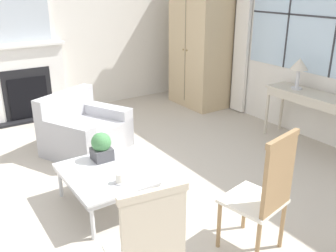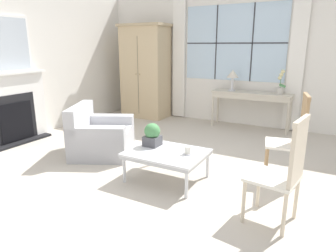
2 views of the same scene
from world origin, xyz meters
name	(u,v)px [view 2 (image 2 of 2)]	position (x,y,z in m)	size (l,w,h in m)	color
ground_plane	(163,169)	(0.00, 0.00, 0.00)	(14.00, 14.00, 0.00)	#BCB2A3
wall_back_windowed	(233,58)	(0.00, 3.02, 1.40)	(7.20, 0.14, 2.80)	silver
wall_left	(41,60)	(-3.03, 0.60, 1.40)	(0.06, 7.20, 2.80)	silver
fireplace	(10,102)	(-2.91, -0.20, 0.72)	(0.34, 1.34, 2.16)	black
armoire	(146,71)	(-1.97, 2.63, 1.07)	(1.12, 0.69, 2.13)	tan
console_table	(251,96)	(0.50, 2.74, 0.66)	(1.58, 0.40, 0.75)	beige
table_lamp	(233,75)	(0.09, 2.73, 1.08)	(0.24, 0.24, 0.43)	silver
potted_orchid	(280,85)	(1.04, 2.73, 0.92)	(0.17, 0.13, 0.47)	#BCB7AD
armchair_upholstered	(101,137)	(-1.19, 0.09, 0.26)	(1.19, 1.24, 0.78)	#B2B2B7
side_chair_wooden	(294,134)	(1.57, 0.53, 0.61)	(0.52, 0.52, 1.10)	white
accent_chair_wooden	(285,167)	(1.63, -0.59, 0.59)	(0.50, 0.50, 1.06)	white
coffee_table	(167,154)	(0.20, -0.25, 0.34)	(0.96, 0.74, 0.38)	silver
potted_plant_small	(152,135)	(-0.08, -0.14, 0.53)	(0.21, 0.21, 0.30)	#4C4C51
pillar_candle	(188,151)	(0.47, -0.21, 0.43)	(0.11, 0.11, 0.11)	silver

